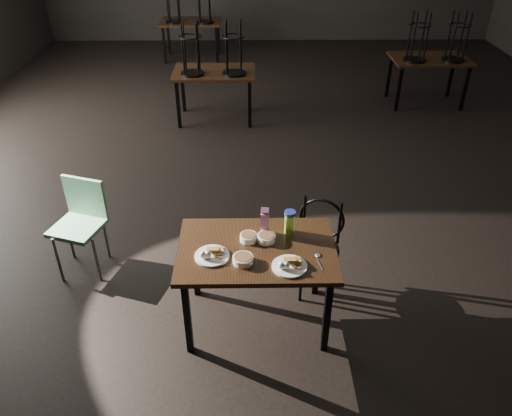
{
  "coord_description": "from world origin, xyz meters",
  "views": [
    {
      "loc": [
        -0.49,
        -5.78,
        3.06
      ],
      "look_at": [
        -0.45,
        -2.4,
        0.85
      ],
      "focal_mm": 35.0,
      "sensor_mm": 36.0,
      "label": 1
    }
  ],
  "objects_px": {
    "water_bottle": "(290,222)",
    "bentwood_chair": "(317,240)",
    "school_chair": "(81,218)",
    "juice_carton": "(265,222)",
    "main_table": "(257,256)"
  },
  "relations": [
    {
      "from": "main_table",
      "to": "water_bottle",
      "type": "xyz_separation_m",
      "value": [
        0.26,
        0.2,
        0.18
      ]
    },
    {
      "from": "main_table",
      "to": "water_bottle",
      "type": "height_order",
      "value": "water_bottle"
    },
    {
      "from": "bentwood_chair",
      "to": "school_chair",
      "type": "distance_m",
      "value": 2.12
    },
    {
      "from": "water_bottle",
      "to": "school_chair",
      "type": "xyz_separation_m",
      "value": [
        -1.83,
        0.55,
        -0.32
      ]
    },
    {
      "from": "school_chair",
      "to": "water_bottle",
      "type": "bearing_deg",
      "value": 1.92
    },
    {
      "from": "juice_carton",
      "to": "bentwood_chair",
      "type": "xyz_separation_m",
      "value": [
        0.46,
        0.21,
        -0.35
      ]
    },
    {
      "from": "main_table",
      "to": "school_chair",
      "type": "distance_m",
      "value": 1.75
    },
    {
      "from": "water_bottle",
      "to": "school_chair",
      "type": "relative_size",
      "value": 0.22
    },
    {
      "from": "main_table",
      "to": "school_chair",
      "type": "bearing_deg",
      "value": 154.64
    },
    {
      "from": "water_bottle",
      "to": "bentwood_chair",
      "type": "bearing_deg",
      "value": 38.0
    },
    {
      "from": "school_chair",
      "to": "bentwood_chair",
      "type": "bearing_deg",
      "value": 9.25
    },
    {
      "from": "main_table",
      "to": "school_chair",
      "type": "height_order",
      "value": "school_chair"
    },
    {
      "from": "bentwood_chair",
      "to": "school_chair",
      "type": "relative_size",
      "value": 0.99
    },
    {
      "from": "water_bottle",
      "to": "bentwood_chair",
      "type": "distance_m",
      "value": 0.47
    },
    {
      "from": "juice_carton",
      "to": "bentwood_chair",
      "type": "relative_size",
      "value": 0.28
    }
  ]
}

